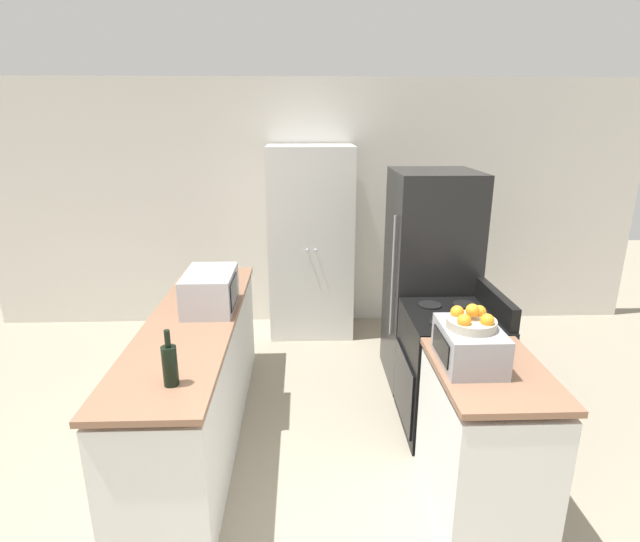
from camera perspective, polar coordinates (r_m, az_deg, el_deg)
wall_back at (r=5.40m, az=-0.58°, el=7.47°), size 7.00×0.06×2.60m
counter_left at (r=3.73m, az=-13.90°, el=-11.87°), size 0.60×2.40×0.90m
counter_right at (r=3.17m, az=18.26°, el=-18.03°), size 0.60×0.84×0.90m
pantry_cabinet at (r=5.14m, az=-1.04°, el=3.26°), size 0.85×0.60×1.95m
stove at (r=3.80m, az=14.55°, el=-10.96°), size 0.66×0.70×1.06m
refrigerator at (r=4.30m, az=12.36°, el=-0.94°), size 0.69×0.73×1.81m
microwave at (r=3.64m, az=-12.42°, el=-2.17°), size 0.35×0.52×0.27m
wine_bottle at (r=2.69m, az=-16.78°, el=-10.18°), size 0.08×0.08×0.30m
toaster_oven at (r=2.91m, az=16.69°, el=-8.16°), size 0.32×0.43×0.22m
fruit_bowl at (r=2.84m, az=16.93°, el=-5.42°), size 0.27×0.27×0.14m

